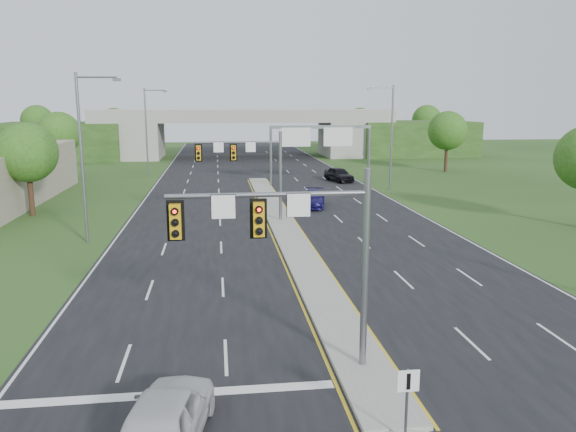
{
  "coord_description": "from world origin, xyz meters",
  "views": [
    {
      "loc": [
        -4.86,
        -17.62,
        9.05
      ],
      "look_at": [
        -1.04,
        12.31,
        3.0
      ],
      "focal_mm": 35.0,
      "sensor_mm": 36.0,
      "label": 1
    }
  ],
  "objects_px": {
    "sign_gantry": "(319,138)",
    "car_far_c": "(339,174)",
    "signal_mast_near": "(299,239)",
    "signal_mast_far": "(251,162)",
    "keep_right_sign": "(407,394)",
    "car_far_b": "(313,199)",
    "car_white": "(165,418)",
    "overpass": "(244,136)"
  },
  "relations": [
    {
      "from": "sign_gantry",
      "to": "car_far_c",
      "type": "height_order",
      "value": "sign_gantry"
    },
    {
      "from": "signal_mast_near",
      "to": "signal_mast_far",
      "type": "distance_m",
      "value": 25.0
    },
    {
      "from": "keep_right_sign",
      "to": "sign_gantry",
      "type": "relative_size",
      "value": 0.19
    },
    {
      "from": "signal_mast_far",
      "to": "car_far_c",
      "type": "height_order",
      "value": "signal_mast_far"
    },
    {
      "from": "keep_right_sign",
      "to": "car_far_b",
      "type": "bearing_deg",
      "value": 84.2
    },
    {
      "from": "signal_mast_near",
      "to": "signal_mast_far",
      "type": "height_order",
      "value": "same"
    },
    {
      "from": "keep_right_sign",
      "to": "car_far_b",
      "type": "relative_size",
      "value": 0.45
    },
    {
      "from": "car_far_c",
      "to": "car_white",
      "type": "bearing_deg",
      "value": -121.9
    },
    {
      "from": "signal_mast_far",
      "to": "car_far_b",
      "type": "xyz_separation_m",
      "value": [
        5.88,
        6.1,
        -3.99
      ]
    },
    {
      "from": "car_far_b",
      "to": "signal_mast_near",
      "type": "bearing_deg",
      "value": -88.38
    },
    {
      "from": "signal_mast_near",
      "to": "sign_gantry",
      "type": "bearing_deg",
      "value": 78.75
    },
    {
      "from": "signal_mast_far",
      "to": "car_far_c",
      "type": "bearing_deg",
      "value": 62.08
    },
    {
      "from": "keep_right_sign",
      "to": "sign_gantry",
      "type": "height_order",
      "value": "sign_gantry"
    },
    {
      "from": "signal_mast_far",
      "to": "car_far_b",
      "type": "relative_size",
      "value": 1.42
    },
    {
      "from": "sign_gantry",
      "to": "car_white",
      "type": "distance_m",
      "value": 50.63
    },
    {
      "from": "signal_mast_near",
      "to": "car_far_b",
      "type": "bearing_deg",
      "value": 79.3
    },
    {
      "from": "keep_right_sign",
      "to": "car_far_b",
      "type": "height_order",
      "value": "keep_right_sign"
    },
    {
      "from": "sign_gantry",
      "to": "car_white",
      "type": "xyz_separation_m",
      "value": [
        -13.06,
        -48.72,
        -4.37
      ]
    },
    {
      "from": "signal_mast_near",
      "to": "sign_gantry",
      "type": "xyz_separation_m",
      "value": [
        8.95,
        44.99,
        0.51
      ]
    },
    {
      "from": "overpass",
      "to": "car_far_b",
      "type": "distance_m",
      "value": 49.18
    },
    {
      "from": "signal_mast_near",
      "to": "car_white",
      "type": "xyz_separation_m",
      "value": [
        -4.12,
        -3.72,
        -3.86
      ]
    },
    {
      "from": "signal_mast_far",
      "to": "car_white",
      "type": "bearing_deg",
      "value": -98.16
    },
    {
      "from": "signal_mast_far",
      "to": "car_white",
      "type": "relative_size",
      "value": 1.41
    },
    {
      "from": "overpass",
      "to": "sign_gantry",
      "type": "bearing_deg",
      "value": -79.21
    },
    {
      "from": "signal_mast_near",
      "to": "car_white",
      "type": "distance_m",
      "value": 6.76
    },
    {
      "from": "signal_mast_near",
      "to": "car_far_b",
      "type": "height_order",
      "value": "signal_mast_near"
    },
    {
      "from": "signal_mast_near",
      "to": "car_far_c",
      "type": "height_order",
      "value": "signal_mast_near"
    },
    {
      "from": "car_far_b",
      "to": "keep_right_sign",
      "type": "bearing_deg",
      "value": -83.48
    },
    {
      "from": "keep_right_sign",
      "to": "overpass",
      "type": "bearing_deg",
      "value": 90.0
    },
    {
      "from": "keep_right_sign",
      "to": "car_white",
      "type": "relative_size",
      "value": 0.44
    },
    {
      "from": "signal_mast_far",
      "to": "overpass",
      "type": "distance_m",
      "value": 55.13
    },
    {
      "from": "sign_gantry",
      "to": "car_white",
      "type": "height_order",
      "value": "sign_gantry"
    },
    {
      "from": "car_far_b",
      "to": "sign_gantry",
      "type": "bearing_deg",
      "value": 89.86
    },
    {
      "from": "keep_right_sign",
      "to": "overpass",
      "type": "height_order",
      "value": "overpass"
    },
    {
      "from": "overpass",
      "to": "car_white",
      "type": "bearing_deg",
      "value": -94.35
    },
    {
      "from": "signal_mast_far",
      "to": "overpass",
      "type": "bearing_deg",
      "value": 87.65
    },
    {
      "from": "overpass",
      "to": "car_white",
      "type": "distance_m",
      "value": 84.08
    },
    {
      "from": "keep_right_sign",
      "to": "sign_gantry",
      "type": "xyz_separation_m",
      "value": [
        6.68,
        49.45,
        3.72
      ]
    },
    {
      "from": "sign_gantry",
      "to": "car_far_b",
      "type": "relative_size",
      "value": 2.35
    },
    {
      "from": "signal_mast_near",
      "to": "keep_right_sign",
      "type": "bearing_deg",
      "value": -63.06
    },
    {
      "from": "signal_mast_near",
      "to": "car_far_c",
      "type": "relative_size",
      "value": 1.42
    },
    {
      "from": "overpass",
      "to": "car_far_c",
      "type": "distance_m",
      "value": 34.36
    }
  ]
}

